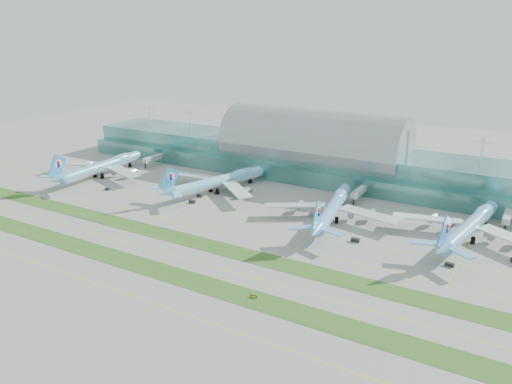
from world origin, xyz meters
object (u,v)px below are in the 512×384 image
Objects in this scene: airliner_c at (333,207)px; airliner_a at (103,166)px; terminal at (313,154)px; airliner_b at (220,180)px; airliner_d at (471,225)px; taxiway_sign_east at (254,296)px.

airliner_a is at bearing 171.32° from airliner_c.
airliner_b is (-33.10, -59.68, -7.54)m from terminal.
terminal is at bearing 28.86° from airliner_a.
airliner_d is (105.47, -60.11, -7.41)m from terminal.
terminal is at bearing 111.77° from airliner_c.
terminal is 4.24× the size of airliner_d.
airliner_a is at bearing -154.90° from airliner_b.
airliner_b is at bearing 126.64° from taxiway_sign_east.
airliner_b and airliner_c have the same top height.
airliner_a is at bearing -148.65° from terminal.
airliner_d is (63.55, 8.63, 0.14)m from airliner_c.
airliner_a reaches higher than airliner_c.
airliner_a is 32.47× the size of taxiway_sign_east.
airliner_a reaches higher than airliner_d.
airliner_a is at bearing -167.70° from airliner_d.
terminal is 121.62m from airliner_d.
airliner_d is 31.72× the size of taxiway_sign_east.
airliner_c is 0.98× the size of airliner_d.
airliner_d is at bearing 0.40° from airliner_a.
airliner_b is at bearing -170.76° from airliner_d.
airliner_a is 222.84m from airliner_d.
airliner_c is 31.06× the size of taxiway_sign_east.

